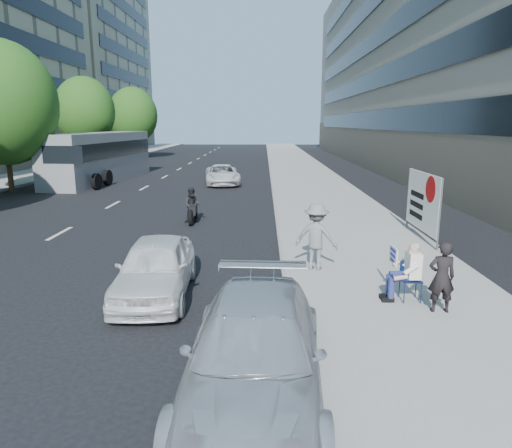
{
  "coord_description": "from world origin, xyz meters",
  "views": [
    {
      "loc": [
        0.92,
        -8.01,
        3.92
      ],
      "look_at": [
        0.73,
        2.97,
        1.49
      ],
      "focal_mm": 32.0,
      "sensor_mm": 36.0,
      "label": 1
    }
  ],
  "objects_px": {
    "white_sedan_near": "(156,267)",
    "bus": "(101,157)",
    "seated_protester": "(406,268)",
    "motorcycle": "(193,207)",
    "white_sedan_far": "(222,175)",
    "pedestrian_woman": "(442,277)",
    "protest_banner": "(423,201)",
    "parked_sedan": "(255,352)",
    "jogger": "(316,237)",
    "white_sedan_mid": "(75,177)"
  },
  "relations": [
    {
      "from": "motorcycle",
      "to": "seated_protester",
      "type": "bearing_deg",
      "value": -60.84
    },
    {
      "from": "parked_sedan",
      "to": "white_sedan_far",
      "type": "distance_m",
      "value": 23.9
    },
    {
      "from": "protest_banner",
      "to": "white_sedan_near",
      "type": "relative_size",
      "value": 0.77
    },
    {
      "from": "bus",
      "to": "protest_banner",
      "type": "bearing_deg",
      "value": -39.22
    },
    {
      "from": "protest_banner",
      "to": "white_sedan_far",
      "type": "xyz_separation_m",
      "value": [
        -7.97,
        14.82,
        -0.76
      ]
    },
    {
      "from": "pedestrian_woman",
      "to": "protest_banner",
      "type": "relative_size",
      "value": 0.48
    },
    {
      "from": "jogger",
      "to": "white_sedan_near",
      "type": "height_order",
      "value": "jogger"
    },
    {
      "from": "protest_banner",
      "to": "motorcycle",
      "type": "height_order",
      "value": "protest_banner"
    },
    {
      "from": "jogger",
      "to": "bus",
      "type": "height_order",
      "value": "bus"
    },
    {
      "from": "motorcycle",
      "to": "protest_banner",
      "type": "bearing_deg",
      "value": -26.13
    },
    {
      "from": "pedestrian_woman",
      "to": "white_sedan_mid",
      "type": "xyz_separation_m",
      "value": [
        -15.22,
        19.04,
        -0.21
      ]
    },
    {
      "from": "seated_protester",
      "to": "white_sedan_far",
      "type": "relative_size",
      "value": 0.28
    },
    {
      "from": "jogger",
      "to": "protest_banner",
      "type": "relative_size",
      "value": 0.58
    },
    {
      "from": "white_sedan_near",
      "to": "bus",
      "type": "xyz_separation_m",
      "value": [
        -8.8,
        21.61,
        0.96
      ]
    },
    {
      "from": "protest_banner",
      "to": "white_sedan_mid",
      "type": "bearing_deg",
      "value": 142.59
    },
    {
      "from": "seated_protester",
      "to": "parked_sedan",
      "type": "distance_m",
      "value": 4.68
    },
    {
      "from": "seated_protester",
      "to": "bus",
      "type": "xyz_separation_m",
      "value": [
        -14.37,
        22.19,
        0.76
      ]
    },
    {
      "from": "protest_banner",
      "to": "parked_sedan",
      "type": "bearing_deg",
      "value": -121.05
    },
    {
      "from": "parked_sedan",
      "to": "white_sedan_far",
      "type": "relative_size",
      "value": 1.05
    },
    {
      "from": "seated_protester",
      "to": "white_sedan_far",
      "type": "distance_m",
      "value": 21.15
    },
    {
      "from": "pedestrian_woman",
      "to": "white_sedan_near",
      "type": "xyz_separation_m",
      "value": [
        -6.1,
        1.2,
        -0.21
      ]
    },
    {
      "from": "pedestrian_woman",
      "to": "protest_banner",
      "type": "bearing_deg",
      "value": -103.08
    },
    {
      "from": "protest_banner",
      "to": "motorcycle",
      "type": "relative_size",
      "value": 1.49
    },
    {
      "from": "parked_sedan",
      "to": "bus",
      "type": "xyz_separation_m",
      "value": [
        -11.17,
        25.61,
        0.93
      ]
    },
    {
      "from": "parked_sedan",
      "to": "motorcycle",
      "type": "xyz_separation_m",
      "value": [
        -2.73,
        11.99,
        -0.06
      ]
    },
    {
      "from": "protest_banner",
      "to": "parked_sedan",
      "type": "relative_size",
      "value": 0.63
    },
    {
      "from": "pedestrian_woman",
      "to": "motorcycle",
      "type": "distance_m",
      "value": 11.23
    },
    {
      "from": "white_sedan_far",
      "to": "pedestrian_woman",
      "type": "bearing_deg",
      "value": -80.96
    },
    {
      "from": "seated_protester",
      "to": "motorcycle",
      "type": "distance_m",
      "value": 10.43
    },
    {
      "from": "seated_protester",
      "to": "jogger",
      "type": "distance_m",
      "value": 2.74
    },
    {
      "from": "white_sedan_far",
      "to": "parked_sedan",
      "type": "bearing_deg",
      "value": -91.51
    },
    {
      "from": "protest_banner",
      "to": "white_sedan_far",
      "type": "distance_m",
      "value": 16.84
    },
    {
      "from": "white_sedan_near",
      "to": "white_sedan_far",
      "type": "relative_size",
      "value": 0.86
    },
    {
      "from": "white_sedan_far",
      "to": "bus",
      "type": "relative_size",
      "value": 0.38
    },
    {
      "from": "protest_banner",
      "to": "bus",
      "type": "distance_m",
      "value": 23.49
    },
    {
      "from": "jogger",
      "to": "parked_sedan",
      "type": "xyz_separation_m",
      "value": [
        -1.5,
        -5.56,
        -0.33
      ]
    },
    {
      "from": "motorcycle",
      "to": "bus",
      "type": "height_order",
      "value": "bus"
    },
    {
      "from": "jogger",
      "to": "white_sedan_mid",
      "type": "xyz_separation_m",
      "value": [
        -12.99,
        16.28,
        -0.36
      ]
    },
    {
      "from": "pedestrian_woman",
      "to": "white_sedan_near",
      "type": "distance_m",
      "value": 6.22
    },
    {
      "from": "pedestrian_woman",
      "to": "white_sedan_mid",
      "type": "height_order",
      "value": "pedestrian_woman"
    },
    {
      "from": "jogger",
      "to": "protest_banner",
      "type": "distance_m",
      "value": 5.15
    },
    {
      "from": "white_sedan_mid",
      "to": "bus",
      "type": "height_order",
      "value": "bus"
    },
    {
      "from": "jogger",
      "to": "motorcycle",
      "type": "bearing_deg",
      "value": -36.91
    },
    {
      "from": "seated_protester",
      "to": "jogger",
      "type": "bearing_deg",
      "value": 128.36
    },
    {
      "from": "white_sedan_mid",
      "to": "motorcycle",
      "type": "xyz_separation_m",
      "value": [
        8.76,
        -9.85,
        -0.04
      ]
    },
    {
      "from": "seated_protester",
      "to": "white_sedan_near",
      "type": "height_order",
      "value": "seated_protester"
    },
    {
      "from": "pedestrian_woman",
      "to": "bus",
      "type": "relative_size",
      "value": 0.12
    },
    {
      "from": "white_sedan_mid",
      "to": "motorcycle",
      "type": "distance_m",
      "value": 13.19
    },
    {
      "from": "pedestrian_woman",
      "to": "bus",
      "type": "bearing_deg",
      "value": -54.84
    },
    {
      "from": "bus",
      "to": "pedestrian_woman",
      "type": "bearing_deg",
      "value": -50.86
    }
  ]
}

